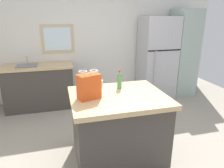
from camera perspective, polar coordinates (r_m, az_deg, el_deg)
The scene contains 9 objects.
ground at distance 3.07m, azimuth 5.16°, elevation -19.08°, with size 6.82×6.82×0.00m, color #9E9384.
back_wall at distance 4.82m, azimuth -4.59°, elevation 11.46°, with size 5.68×0.13×2.58m.
kitchen_island at distance 2.78m, azimuth 1.63°, elevation -11.82°, with size 1.19×0.99×0.92m.
refrigerator at distance 4.95m, azimuth 12.42°, elevation 7.10°, with size 0.79×0.67×1.87m.
tall_cabinet at distance 5.28m, azimuth 19.13°, elevation 8.05°, with size 0.53×0.60×2.02m.
sink_counter at distance 4.56m, azimuth -19.46°, elevation -0.56°, with size 1.39×0.65×1.10m.
shopping_bag at distance 2.44m, azimuth -6.44°, elevation -0.65°, with size 0.30×0.23×0.35m.
small_box at distance 2.85m, azimuth -4.33°, elevation -0.03°, with size 0.16×0.12×0.10m, color beige.
bottle at distance 2.79m, azimuth 2.09°, elevation 1.12°, with size 0.06×0.06×0.26m.
Camera 1 is at (-0.88, -2.28, 1.86)m, focal length 32.90 mm.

